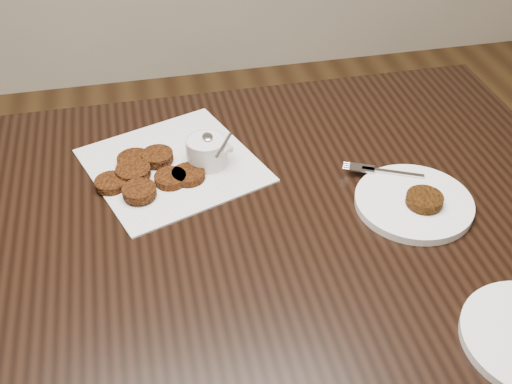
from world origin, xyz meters
TOP-DOWN VIEW (x-y plane):
  - table at (-0.03, 0.05)m, footprint 1.48×0.95m
  - napkin at (-0.04, 0.26)m, footprint 0.38×0.38m
  - sauce_ramekin at (0.02, 0.26)m, footprint 0.14×0.14m
  - patty_cluster at (-0.09, 0.24)m, footprint 0.28×0.28m
  - plate_with_patty at (0.36, 0.05)m, footprint 0.28×0.28m

SIDE VIEW (x-z plane):
  - table at x=-0.03m, z-range 0.00..0.75m
  - napkin at x=-0.04m, z-range 0.75..0.75m
  - patty_cluster at x=-0.09m, z-range 0.75..0.78m
  - plate_with_patty at x=0.36m, z-range 0.75..0.78m
  - sauce_ramekin at x=0.02m, z-range 0.75..0.87m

